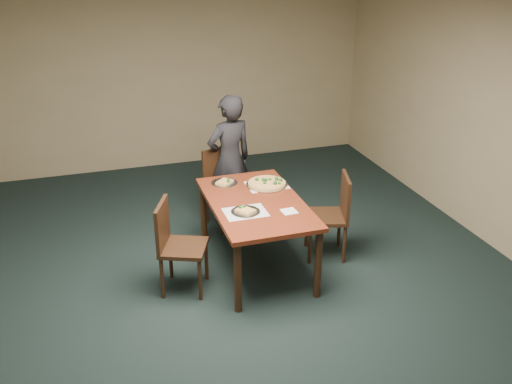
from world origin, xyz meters
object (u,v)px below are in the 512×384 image
object	(u,v)px
pizza_pan	(267,183)
slice_plate_near	(245,211)
slice_plate_far	(225,182)
diner	(230,160)
dining_table	(256,210)
chair_far	(224,182)
chair_left	(175,241)
chair_right	(334,211)

from	to	relation	value
pizza_pan	slice_plate_near	distance (m)	0.69
slice_plate_near	slice_plate_far	bearing A→B (deg)	90.66
diner	dining_table	bearing A→B (deg)	74.03
chair_far	slice_plate_far	world-z (taller)	chair_far
slice_plate_far	pizza_pan	bearing A→B (deg)	-23.69
chair_far	chair_left	world-z (taller)	same
chair_right	slice_plate_near	size ratio (longest dim) A/B	3.25
chair_left	pizza_pan	xyz separation A→B (m)	(1.08, 0.49, 0.26)
diner	slice_plate_near	xyz separation A→B (m)	(-0.21, -1.32, -0.01)
chair_right	pizza_pan	distance (m)	0.76
pizza_pan	diner	bearing A→B (deg)	104.51
chair_left	chair_right	size ratio (longest dim) A/B	1.00
dining_table	slice_plate_far	distance (m)	0.57
chair_far	chair_right	distance (m)	1.42
diner	pizza_pan	size ratio (longest dim) A/B	3.53
diner	slice_plate_far	distance (m)	0.63
chair_far	chair_left	size ratio (longest dim) A/B	1.00
dining_table	pizza_pan	distance (m)	0.43
chair_left	pizza_pan	world-z (taller)	chair_left
chair_far	slice_plate_far	distance (m)	0.63
chair_far	diner	distance (m)	0.28
dining_table	chair_right	world-z (taller)	chair_right
chair_far	diner	bearing A→B (deg)	1.20
slice_plate_far	dining_table	bearing A→B (deg)	-71.11
diner	pizza_pan	xyz separation A→B (m)	(0.20, -0.77, -0.00)
chair_far	diner	xyz separation A→B (m)	(0.09, 0.03, 0.26)
dining_table	pizza_pan	xyz separation A→B (m)	(0.23, 0.35, 0.12)
dining_table	chair_far	bearing A→B (deg)	92.77
chair_left	slice_plate_near	size ratio (longest dim) A/B	3.25
pizza_pan	slice_plate_far	size ratio (longest dim) A/B	1.57
slice_plate_near	chair_left	bearing A→B (deg)	174.95
dining_table	pizza_pan	size ratio (longest dim) A/B	3.41
slice_plate_near	chair_right	bearing A→B (deg)	11.18
chair_right	slice_plate_near	bearing A→B (deg)	-62.33
pizza_pan	chair_right	bearing A→B (deg)	-29.38
chair_right	diner	xyz separation A→B (m)	(-0.82, 1.12, 0.26)
dining_table	slice_plate_far	size ratio (longest dim) A/B	5.36
diner	chair_far	bearing A→B (deg)	2.12
chair_left	slice_plate_near	xyz separation A→B (m)	(0.68, -0.06, 0.25)
dining_table	diner	bearing A→B (deg)	88.26
chair_right	slice_plate_far	distance (m)	1.19
chair_right	slice_plate_far	bearing A→B (deg)	-100.68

